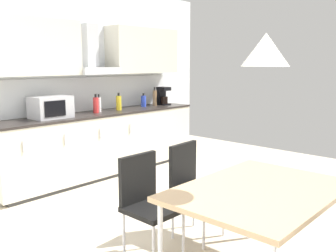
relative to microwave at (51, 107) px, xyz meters
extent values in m
cube|color=silver|center=(-0.08, 0.35, 0.31)|extent=(6.50, 0.10, 2.73)
cube|color=#333333|center=(0.80, 0.00, -1.02)|extent=(3.10, 0.56, 0.05)
cube|color=beige|center=(0.80, 0.00, -0.58)|extent=(3.23, 0.61, 0.83)
cube|color=#282321|center=(0.80, 0.00, -0.16)|extent=(3.25, 0.63, 0.03)
cube|color=silver|center=(-0.54, -0.31, -0.38)|extent=(0.01, 0.01, 0.14)
cube|color=silver|center=(-0.01, -0.31, -0.38)|extent=(0.01, 0.01, 0.14)
cube|color=silver|center=(0.53, -0.31, -0.38)|extent=(0.01, 0.01, 0.14)
cube|color=silver|center=(1.07, -0.31, -0.38)|extent=(0.01, 0.01, 0.14)
cube|color=silver|center=(0.80, 0.29, 0.10)|extent=(3.23, 0.02, 0.49)
cube|color=beige|center=(-0.17, 0.13, 0.75)|extent=(1.29, 0.34, 0.71)
cube|color=beige|center=(1.77, 0.13, 0.75)|extent=(1.29, 0.34, 0.71)
cube|color=#B7BABF|center=(0.80, 0.11, 0.45)|extent=(0.64, 0.40, 0.10)
cube|color=#B7BABF|center=(0.80, 0.22, 0.78)|extent=(0.20, 0.16, 0.66)
cube|color=#ADADB2|center=(0.00, 0.00, 0.00)|extent=(0.48, 0.34, 0.28)
cube|color=black|center=(-0.04, -0.17, 0.00)|extent=(0.29, 0.01, 0.20)
cube|color=black|center=(2.11, 0.00, -0.13)|extent=(0.18, 0.18, 0.02)
cylinder|color=black|center=(2.11, -0.01, -0.06)|extent=(0.12, 0.12, 0.12)
cube|color=black|center=(2.11, 0.06, 0.01)|extent=(0.16, 0.08, 0.30)
cube|color=black|center=(2.11, -0.01, 0.13)|extent=(0.18, 0.16, 0.06)
cylinder|color=brown|center=(1.91, 0.02, -0.01)|extent=(0.07, 0.07, 0.25)
cylinder|color=black|center=(1.91, 0.02, 0.14)|extent=(0.03, 0.03, 0.06)
cylinder|color=blue|center=(1.68, 0.05, -0.05)|extent=(0.08, 0.08, 0.18)
cylinder|color=black|center=(1.68, 0.05, 0.06)|extent=(0.03, 0.03, 0.04)
cylinder|color=red|center=(0.70, -0.01, -0.03)|extent=(0.08, 0.08, 0.22)
cylinder|color=black|center=(0.70, -0.01, 0.10)|extent=(0.03, 0.03, 0.05)
cylinder|color=white|center=(0.79, 0.04, -0.03)|extent=(0.06, 0.06, 0.21)
cylinder|color=black|center=(0.79, 0.04, 0.09)|extent=(0.03, 0.03, 0.05)
cylinder|color=yellow|center=(1.12, -0.01, -0.03)|extent=(0.08, 0.08, 0.21)
cylinder|color=black|center=(1.12, -0.01, 0.10)|extent=(0.03, 0.03, 0.05)
cube|color=tan|center=(-0.17, -3.06, -0.34)|extent=(1.31, 0.93, 0.04)
cylinder|color=silver|center=(-0.77, -2.65, -0.70)|extent=(0.04, 0.04, 0.69)
cylinder|color=silver|center=(0.42, -2.65, -0.70)|extent=(0.04, 0.04, 0.69)
cube|color=black|center=(-0.47, -2.29, -0.60)|extent=(0.41, 0.41, 0.04)
cube|color=black|center=(-0.47, -2.11, -0.38)|extent=(0.38, 0.04, 0.40)
cylinder|color=silver|center=(-0.30, -2.46, -0.83)|extent=(0.02, 0.02, 0.43)
cylinder|color=silver|center=(-0.64, -2.46, -0.83)|extent=(0.02, 0.02, 0.43)
cylinder|color=silver|center=(-0.30, -2.12, -0.83)|extent=(0.02, 0.02, 0.43)
cylinder|color=silver|center=(-0.64, -2.12, -0.83)|extent=(0.02, 0.02, 0.43)
cube|color=black|center=(0.12, -2.29, -0.60)|extent=(0.43, 0.43, 0.04)
cube|color=black|center=(0.11, -2.11, -0.38)|extent=(0.38, 0.07, 0.40)
cylinder|color=silver|center=(0.30, -2.45, -0.83)|extent=(0.02, 0.02, 0.43)
cylinder|color=silver|center=(-0.04, -2.47, -0.83)|extent=(0.02, 0.02, 0.43)
cylinder|color=silver|center=(0.28, -2.11, -0.83)|extent=(0.02, 0.02, 0.43)
cylinder|color=silver|center=(-0.06, -2.13, -0.83)|extent=(0.02, 0.02, 0.43)
cone|color=silver|center=(-0.17, -3.06, 0.64)|extent=(0.32, 0.32, 0.22)
camera|label=1|loc=(-2.49, -4.28, 0.55)|focal=40.00mm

